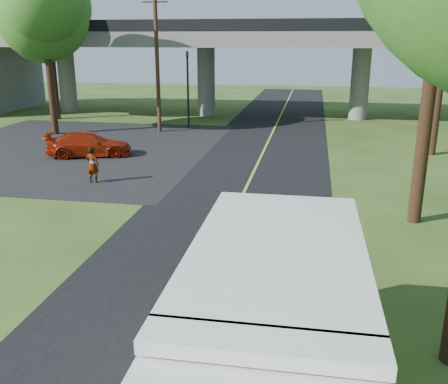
% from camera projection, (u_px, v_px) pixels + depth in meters
% --- Properties ---
extents(ground, '(120.00, 120.00, 0.00)m').
position_uv_depth(ground, '(164.00, 361.00, 9.71)').
color(ground, '#314518').
rests_on(ground, ground).
extents(road, '(7.00, 90.00, 0.02)m').
position_uv_depth(road, '(240.00, 202.00, 19.11)').
color(road, black).
rests_on(road, ground).
extents(parking_lot, '(16.00, 18.00, 0.01)m').
position_uv_depth(parking_lot, '(70.00, 148.00, 28.49)').
color(parking_lot, black).
rests_on(parking_lot, ground).
extents(lane_line, '(0.12, 90.00, 0.01)m').
position_uv_depth(lane_line, '(240.00, 201.00, 19.11)').
color(lane_line, gold).
rests_on(lane_line, road).
extents(overpass, '(54.00, 10.00, 7.30)m').
position_uv_depth(overpass, '(282.00, 58.00, 38.47)').
color(overpass, slate).
rests_on(overpass, ground).
extents(traffic_signal, '(0.18, 0.22, 5.20)m').
position_uv_depth(traffic_signal, '(188.00, 81.00, 34.23)').
color(traffic_signal, black).
rests_on(traffic_signal, ground).
extents(utility_pole, '(1.60, 0.26, 9.00)m').
position_uv_depth(utility_pole, '(157.00, 61.00, 32.19)').
color(utility_pole, '#472D19').
rests_on(utility_pole, ground).
extents(tree_left_lot, '(5.60, 5.50, 10.50)m').
position_uv_depth(tree_left_lot, '(45.00, 6.00, 30.24)').
color(tree_left_lot, '#382314').
rests_on(tree_left_lot, ground).
extents(tree_left_far, '(5.26, 5.16, 9.89)m').
position_uv_depth(tree_left_far, '(50.00, 18.00, 36.53)').
color(tree_left_far, '#382314').
rests_on(tree_left_far, ground).
extents(step_van, '(2.72, 7.26, 3.04)m').
position_uv_depth(step_van, '(272.00, 355.00, 7.17)').
color(step_van, white).
rests_on(step_van, ground).
extents(red_sedan, '(4.75, 3.13, 1.28)m').
position_uv_depth(red_sedan, '(89.00, 144.00, 26.42)').
color(red_sedan, '#9A2109').
rests_on(red_sedan, ground).
extents(pedestrian, '(0.61, 0.42, 1.60)m').
position_uv_depth(pedestrian, '(92.00, 165.00, 21.46)').
color(pedestrian, gray).
rests_on(pedestrian, ground).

